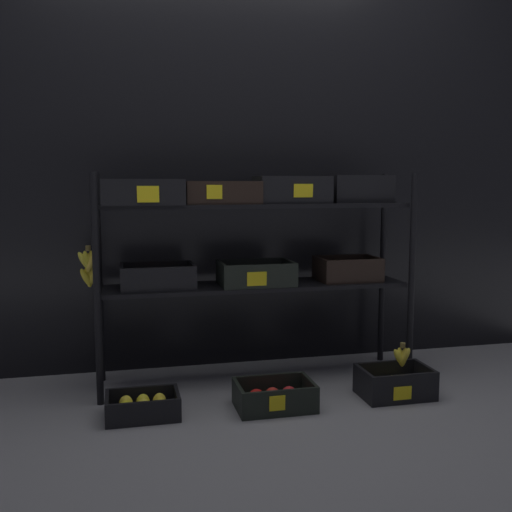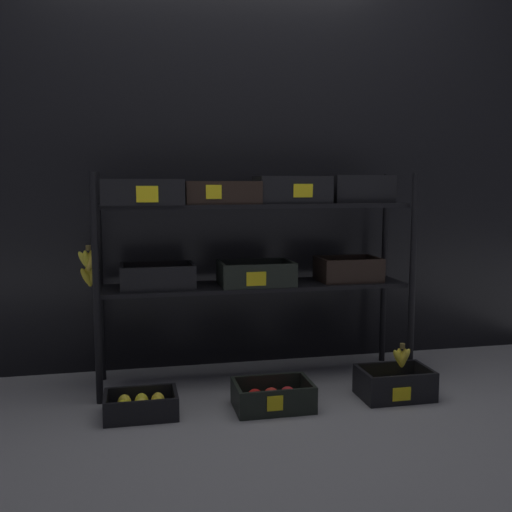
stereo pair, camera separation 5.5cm
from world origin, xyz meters
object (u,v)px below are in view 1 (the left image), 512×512
Objects in this scene: display_rack at (251,238)px; crate_ground_apple_red at (275,398)px; crate_ground_lemon at (143,407)px; crate_ground_center_lemon at (395,385)px; banana_bunch_loose at (402,356)px.

display_rack is 0.79m from crate_ground_apple_red.
crate_ground_lemon is 1.17m from crate_ground_center_lemon.
crate_ground_lemon is 2.65× the size of banana_bunch_loose.
crate_ground_apple_red reaches higher than crate_ground_lemon.
banana_bunch_loose is (1.20, -0.02, 0.15)m from crate_ground_lemon.
banana_bunch_loose is (0.03, 0.00, 0.14)m from crate_ground_center_lemon.
crate_ground_apple_red is at bearing -87.22° from display_rack.
crate_ground_lemon is 1.21m from banana_bunch_loose.
crate_ground_lemon is at bearing 176.62° from crate_ground_apple_red.
crate_ground_apple_red is at bearing -178.50° from banana_bunch_loose.
display_rack is 0.96m from crate_ground_lemon.
display_rack is at bearing 32.65° from crate_ground_lemon.
crate_ground_lemon is at bearing 179.15° from banana_bunch_loose.
display_rack is 0.92m from banana_bunch_loose.
crate_ground_apple_red is 2.92× the size of banana_bunch_loose.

